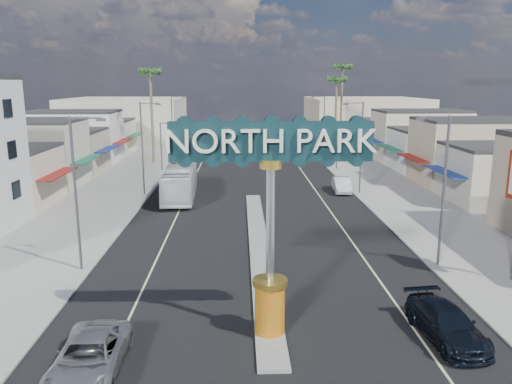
{
  "coord_description": "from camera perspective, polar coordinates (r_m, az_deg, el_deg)",
  "views": [
    {
      "loc": [
        -1.26,
        -17.95,
        10.83
      ],
      "look_at": [
        -0.33,
        10.17,
        4.63
      ],
      "focal_mm": 35.0,
      "sensor_mm": 36.0,
      "label": 1
    }
  ],
  "objects": [
    {
      "name": "palm_right_mid",
      "position": [
        75.31,
        9.22,
        12.1
      ],
      "size": [
        2.6,
        2.6,
        12.1
      ],
      "color": "brown",
      "rests_on": "ground"
    },
    {
      "name": "sidewalk_left",
      "position": [
        50.76,
        -16.39,
        -0.33
      ],
      "size": [
        8.0,
        120.0,
        0.12
      ],
      "primitive_type": "cube",
      "color": "gray",
      "rests_on": "ground"
    },
    {
      "name": "palm_left_far",
      "position": [
        68.96,
        -12.01,
        12.72
      ],
      "size": [
        2.6,
        2.6,
        13.1
      ],
      "color": "brown",
      "rests_on": "ground"
    },
    {
      "name": "storefront_row_right",
      "position": [
        66.44,
        20.54,
        4.88
      ],
      "size": [
        12.0,
        42.0,
        6.0
      ],
      "primitive_type": "cube",
      "color": "#B7B29E",
      "rests_on": "ground"
    },
    {
      "name": "car_parked_right",
      "position": [
        50.9,
        9.77,
        0.81
      ],
      "size": [
        1.88,
        4.58,
        1.48
      ],
      "primitive_type": "imported",
      "rotation": [
        0.0,
        0.0,
        -0.07
      ],
      "color": "silver",
      "rests_on": "ground"
    },
    {
      "name": "suv_left",
      "position": [
        20.72,
        -18.53,
        -17.43
      ],
      "size": [
        2.53,
        5.3,
        1.46
      ],
      "primitive_type": "imported",
      "rotation": [
        0.0,
        0.0,
        0.02
      ],
      "color": "#AFAFB4",
      "rests_on": "ground"
    },
    {
      "name": "median_island",
      "position": [
        33.73,
        0.34,
        -6.15
      ],
      "size": [
        1.3,
        30.0,
        0.16
      ],
      "primitive_type": "cube",
      "color": "gray",
      "rests_on": "ground"
    },
    {
      "name": "city_bus",
      "position": [
        48.13,
        -8.65,
        1.23
      ],
      "size": [
        3.11,
        11.57,
        3.2
      ],
      "primitive_type": "imported",
      "rotation": [
        0.0,
        0.0,
        0.04
      ],
      "color": "silver",
      "rests_on": "ground"
    },
    {
      "name": "palm_right_far",
      "position": [
        81.6,
        9.86,
        13.34
      ],
      "size": [
        2.6,
        2.6,
        14.1
      ],
      "color": "brown",
      "rests_on": "ground"
    },
    {
      "name": "ground",
      "position": [
        49.17,
        -0.39,
        -0.29
      ],
      "size": [
        160.0,
        160.0,
        0.0
      ],
      "primitive_type": "plane",
      "color": "gray",
      "rests_on": "ground"
    },
    {
      "name": "streetlight_l_mid",
      "position": [
        49.15,
        -12.7,
        5.4
      ],
      "size": [
        2.03,
        0.22,
        9.0
      ],
      "color": "#47474C",
      "rests_on": "ground"
    },
    {
      "name": "sidewalk_right",
      "position": [
        51.46,
        15.39,
        -0.1
      ],
      "size": [
        8.0,
        120.0,
        0.12
      ],
      "primitive_type": "cube",
      "color": "gray",
      "rests_on": "ground"
    },
    {
      "name": "streetlight_r_near",
      "position": [
        30.84,
        20.42,
        0.87
      ],
      "size": [
        2.03,
        0.22,
        9.0
      ],
      "color": "#47474C",
      "rests_on": "ground"
    },
    {
      "name": "traffic_signal_right",
      "position": [
        63.16,
        7.67,
        6.36
      ],
      "size": [
        5.09,
        0.45,
        6.0
      ],
      "color": "#47474C",
      "rests_on": "ground"
    },
    {
      "name": "streetlight_r_far",
      "position": [
        71.15,
        7.63,
        7.68
      ],
      "size": [
        2.03,
        0.22,
        9.0
      ],
      "color": "#47474C",
      "rests_on": "ground"
    },
    {
      "name": "road",
      "position": [
        49.17,
        -0.39,
        -0.29
      ],
      "size": [
        20.0,
        120.0,
        0.01
      ],
      "primitive_type": "cube",
      "color": "black",
      "rests_on": "ground"
    },
    {
      "name": "backdrop_far_right",
      "position": [
        96.06,
        12.24,
        8.07
      ],
      "size": [
        20.0,
        20.0,
        8.0
      ],
      "primitive_type": "cube",
      "color": "beige",
      "rests_on": "ground"
    },
    {
      "name": "streetlight_l_far",
      "position": [
        70.78,
        -9.43,
        7.59
      ],
      "size": [
        2.03,
        0.22,
        9.0
      ],
      "color": "#47474C",
      "rests_on": "ground"
    },
    {
      "name": "backdrop_far_left",
      "position": [
        95.48,
        -14.59,
        7.93
      ],
      "size": [
        20.0,
        20.0,
        8.0
      ],
      "primitive_type": "cube",
      "color": "#B7B29E",
      "rests_on": "ground"
    },
    {
      "name": "traffic_signal_left",
      "position": [
        62.79,
        -9.2,
        6.28
      ],
      "size": [
        5.09,
        0.45,
        6.0
      ],
      "color": "#47474C",
      "rests_on": "ground"
    },
    {
      "name": "streetlight_r_mid",
      "position": [
        49.69,
        11.78,
        5.51
      ],
      "size": [
        2.03,
        0.22,
        9.0
      ],
      "color": "#47474C",
      "rests_on": "ground"
    },
    {
      "name": "storefront_row_left",
      "position": [
        65.52,
        -22.27,
        4.64
      ],
      "size": [
        12.0,
        42.0,
        6.0
      ],
      "primitive_type": "cube",
      "color": "beige",
      "rests_on": "ground"
    },
    {
      "name": "gateway_sign",
      "position": [
        20.56,
        1.67,
        -1.36
      ],
      "size": [
        8.2,
        1.5,
        9.15
      ],
      "color": "#C45A0F",
      "rests_on": "median_island"
    },
    {
      "name": "suv_right",
      "position": [
        23.56,
        20.93,
        -13.85
      ],
      "size": [
        2.58,
        5.16,
        1.44
      ],
      "primitive_type": "imported",
      "rotation": [
        0.0,
        0.0,
        0.12
      ],
      "color": "black",
      "rests_on": "ground"
    },
    {
      "name": "streetlight_l_near",
      "position": [
        29.97,
        -19.68,
        0.61
      ],
      "size": [
        2.03,
        0.22,
        9.0
      ],
      "color": "#47474C",
      "rests_on": "ground"
    }
  ]
}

